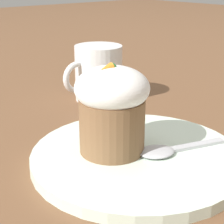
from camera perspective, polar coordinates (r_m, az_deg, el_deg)
name	(u,v)px	position (r m, az deg, el deg)	size (l,w,h in m)	color
ground_plane	(137,161)	(0.44, 3.77, -7.53)	(4.00, 4.00, 0.00)	brown
dessert_plate	(137,157)	(0.44, 3.79, -6.79)	(0.25, 0.25, 0.01)	silver
carrot_cake	(112,107)	(0.42, 0.00, 0.73)	(0.08, 0.08, 0.11)	brown
spoon	(166,150)	(0.44, 8.21, -5.77)	(0.11, 0.06, 0.01)	#B7B7BC
coffee_cup	(98,73)	(0.64, -2.19, 5.95)	(0.11, 0.08, 0.09)	white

